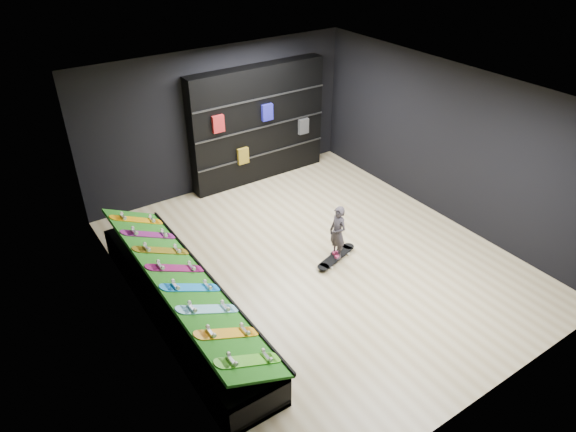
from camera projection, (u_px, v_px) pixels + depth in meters
floor at (318, 261)px, 9.05m from camera, size 6.00×7.00×0.01m
ceiling at (324, 95)px, 7.46m from camera, size 6.00×7.00×0.01m
wall_back at (220, 119)px, 10.71m from camera, size 6.00×0.02×3.00m
wall_front at (508, 309)px, 5.79m from camera, size 6.00×0.02×3.00m
wall_left at (141, 246)px, 6.83m from camera, size 0.02×7.00×3.00m
wall_right at (447, 143)px, 9.68m from camera, size 0.02×7.00×3.00m
display_rack at (183, 304)px, 7.70m from camera, size 0.90×4.50×0.50m
turf_ramp at (182, 279)px, 7.48m from camera, size 0.92×4.50×0.46m
back_shelving at (258, 124)px, 11.10m from camera, size 3.17×0.37×2.53m
floor_skateboard at (336, 258)px, 9.04m from camera, size 1.00×0.49×0.09m
child at (337, 242)px, 8.86m from camera, size 0.16×0.22×0.59m
display_board_0 at (249, 360)px, 6.14m from camera, size 0.93×0.22×0.50m
display_board_1 at (227, 333)px, 6.52m from camera, size 0.93×0.22×0.50m
display_board_2 at (208, 309)px, 6.90m from camera, size 0.93×0.22×0.50m
display_board_3 at (191, 288)px, 7.28m from camera, size 0.93×0.22×0.50m
display_board_4 at (175, 268)px, 7.67m from camera, size 0.93×0.22×0.50m
display_board_5 at (161, 250)px, 8.05m from camera, size 0.93×0.22×0.50m
display_board_6 at (149, 234)px, 8.43m from camera, size 0.93×0.22×0.50m
display_board_7 at (137, 220)px, 8.81m from camera, size 0.93×0.22×0.50m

